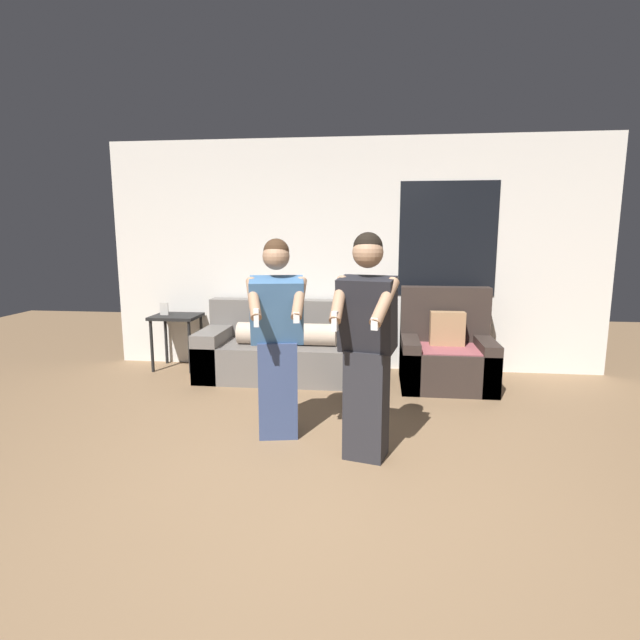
% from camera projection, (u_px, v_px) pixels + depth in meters
% --- Properties ---
extents(ground_plane, '(14.00, 14.00, 0.00)m').
position_uv_depth(ground_plane, '(320.00, 513.00, 2.92)').
color(ground_plane, '#846647').
extents(wall_back, '(5.85, 0.07, 2.70)m').
position_uv_depth(wall_back, '(354.00, 256.00, 5.89)').
color(wall_back, silver).
rests_on(wall_back, ground_plane).
extents(couch, '(1.99, 0.90, 0.85)m').
position_uv_depth(couch, '(289.00, 351.00, 5.68)').
color(couch, slate).
rests_on(couch, ground_plane).
extents(armchair, '(0.96, 0.82, 1.04)m').
position_uv_depth(armchair, '(446.00, 354.00, 5.35)').
color(armchair, '#332823').
rests_on(armchair, ground_plane).
extents(side_table, '(0.54, 0.48, 0.81)m').
position_uv_depth(side_table, '(176.00, 323.00, 5.98)').
color(side_table, black).
rests_on(side_table, ground_plane).
extents(person_left, '(0.47, 0.55, 1.58)m').
position_uv_depth(person_left, '(277.00, 340.00, 3.90)').
color(person_left, '#384770').
rests_on(person_left, ground_plane).
extents(person_right, '(0.47, 0.54, 1.63)m').
position_uv_depth(person_right, '(367.00, 346.00, 3.51)').
color(person_right, '#28282D').
rests_on(person_right, ground_plane).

